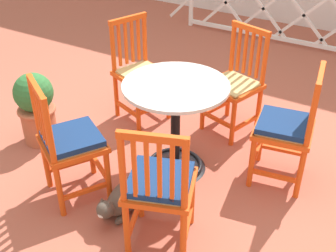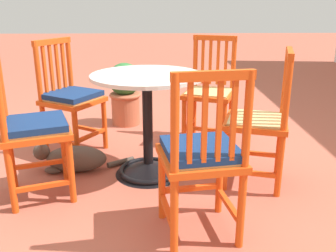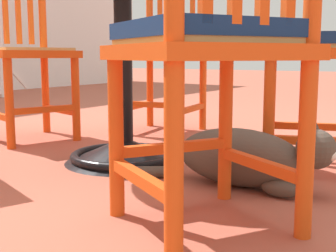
{
  "view_description": "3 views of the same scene",
  "coord_description": "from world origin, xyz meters",
  "px_view_note": "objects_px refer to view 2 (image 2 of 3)",
  "views": [
    {
      "loc": [
        1.42,
        -2.25,
        2.11
      ],
      "look_at": [
        0.07,
        0.02,
        0.42
      ],
      "focal_mm": 46.37,
      "sensor_mm": 36.0,
      "label": 1
    },
    {
      "loc": [
        2.58,
        0.16,
        1.2
      ],
      "look_at": [
        0.26,
        0.23,
        0.42
      ],
      "focal_mm": 40.12,
      "sensor_mm": 36.0,
      "label": 2
    },
    {
      "loc": [
        -1.35,
        -1.06,
        0.42
      ],
      "look_at": [
        0.28,
        0.0,
        0.13
      ],
      "focal_mm": 49.78,
      "sensor_mm": 36.0,
      "label": 3
    }
  ],
  "objects_px": {
    "orange_chair_tucked_in": "(201,157)",
    "orange_chair_at_corner": "(71,99)",
    "orange_chair_facing_out": "(210,93)",
    "orange_chair_by_planter": "(260,122)",
    "cafe_table": "(148,137)",
    "terracotta_planter": "(125,92)",
    "orange_chair_near_fence": "(32,130)",
    "tabby_cat": "(71,159)"
  },
  "relations": [
    {
      "from": "orange_chair_facing_out",
      "to": "tabby_cat",
      "type": "bearing_deg",
      "value": -61.26
    },
    {
      "from": "orange_chair_tucked_in",
      "to": "orange_chair_near_fence",
      "type": "bearing_deg",
      "value": -114.49
    },
    {
      "from": "orange_chair_near_fence",
      "to": "terracotta_planter",
      "type": "distance_m",
      "value": 1.54
    },
    {
      "from": "tabby_cat",
      "to": "cafe_table",
      "type": "bearing_deg",
      "value": 83.1
    },
    {
      "from": "cafe_table",
      "to": "orange_chair_near_fence",
      "type": "xyz_separation_m",
      "value": [
        0.29,
        -0.7,
        0.16
      ]
    },
    {
      "from": "tabby_cat",
      "to": "orange_chair_at_corner",
      "type": "bearing_deg",
      "value": -171.17
    },
    {
      "from": "orange_chair_by_planter",
      "to": "tabby_cat",
      "type": "bearing_deg",
      "value": -99.42
    },
    {
      "from": "tabby_cat",
      "to": "orange_chair_facing_out",
      "type": "bearing_deg",
      "value": 118.74
    },
    {
      "from": "orange_chair_by_planter",
      "to": "terracotta_planter",
      "type": "distance_m",
      "value": 1.66
    },
    {
      "from": "orange_chair_at_corner",
      "to": "cafe_table",
      "type": "bearing_deg",
      "value": 53.57
    },
    {
      "from": "cafe_table",
      "to": "orange_chair_by_planter",
      "type": "distance_m",
      "value": 0.78
    },
    {
      "from": "cafe_table",
      "to": "orange_chair_facing_out",
      "type": "bearing_deg",
      "value": 141.89
    },
    {
      "from": "cafe_table",
      "to": "tabby_cat",
      "type": "height_order",
      "value": "cafe_table"
    },
    {
      "from": "orange_chair_at_corner",
      "to": "orange_chair_near_fence",
      "type": "xyz_separation_m",
      "value": [
        0.76,
        -0.07,
        0.0
      ]
    },
    {
      "from": "orange_chair_facing_out",
      "to": "orange_chair_tucked_in",
      "type": "bearing_deg",
      "value": -9.38
    },
    {
      "from": "cafe_table",
      "to": "orange_chair_facing_out",
      "type": "distance_m",
      "value": 0.86
    },
    {
      "from": "orange_chair_near_fence",
      "to": "orange_chair_at_corner",
      "type": "bearing_deg",
      "value": 174.54
    },
    {
      "from": "cafe_table",
      "to": "orange_chair_near_fence",
      "type": "height_order",
      "value": "orange_chair_near_fence"
    },
    {
      "from": "cafe_table",
      "to": "orange_chair_at_corner",
      "type": "relative_size",
      "value": 0.83
    },
    {
      "from": "orange_chair_tucked_in",
      "to": "orange_chair_facing_out",
      "type": "height_order",
      "value": "same"
    },
    {
      "from": "tabby_cat",
      "to": "terracotta_planter",
      "type": "xyz_separation_m",
      "value": [
        -1.1,
        0.31,
        0.23
      ]
    },
    {
      "from": "orange_chair_facing_out",
      "to": "orange_chair_near_fence",
      "type": "distance_m",
      "value": 1.55
    },
    {
      "from": "cafe_table",
      "to": "orange_chair_tucked_in",
      "type": "relative_size",
      "value": 0.83
    },
    {
      "from": "orange_chair_tucked_in",
      "to": "orange_chair_near_fence",
      "type": "distance_m",
      "value": 1.09
    },
    {
      "from": "cafe_table",
      "to": "tabby_cat",
      "type": "xyz_separation_m",
      "value": [
        -0.07,
        -0.57,
        -0.19
      ]
    },
    {
      "from": "orange_chair_tucked_in",
      "to": "orange_chair_by_planter",
      "type": "height_order",
      "value": "same"
    },
    {
      "from": "orange_chair_tucked_in",
      "to": "orange_chair_near_fence",
      "type": "height_order",
      "value": "same"
    },
    {
      "from": "orange_chair_tucked_in",
      "to": "orange_chair_near_fence",
      "type": "relative_size",
      "value": 1.0
    },
    {
      "from": "orange_chair_facing_out",
      "to": "orange_chair_at_corner",
      "type": "height_order",
      "value": "same"
    },
    {
      "from": "cafe_table",
      "to": "orange_chair_by_planter",
      "type": "relative_size",
      "value": 0.83
    },
    {
      "from": "orange_chair_near_fence",
      "to": "orange_chair_tucked_in",
      "type": "bearing_deg",
      "value": 65.51
    },
    {
      "from": "orange_chair_facing_out",
      "to": "orange_chair_by_planter",
      "type": "bearing_deg",
      "value": 15.54
    },
    {
      "from": "orange_chair_tucked_in",
      "to": "orange_chair_at_corner",
      "type": "height_order",
      "value": "same"
    },
    {
      "from": "orange_chair_tucked_in",
      "to": "tabby_cat",
      "type": "height_order",
      "value": "orange_chair_tucked_in"
    },
    {
      "from": "orange_chair_near_fence",
      "to": "tabby_cat",
      "type": "xyz_separation_m",
      "value": [
        -0.36,
        0.13,
        -0.35
      ]
    },
    {
      "from": "orange_chair_at_corner",
      "to": "tabby_cat",
      "type": "xyz_separation_m",
      "value": [
        0.39,
        0.06,
        -0.35
      ]
    },
    {
      "from": "orange_chair_near_fence",
      "to": "terracotta_planter",
      "type": "height_order",
      "value": "orange_chair_near_fence"
    },
    {
      "from": "cafe_table",
      "to": "orange_chair_at_corner",
      "type": "xyz_separation_m",
      "value": [
        -0.46,
        -0.63,
        0.16
      ]
    },
    {
      "from": "orange_chair_facing_out",
      "to": "cafe_table",
      "type": "bearing_deg",
      "value": -38.11
    },
    {
      "from": "terracotta_planter",
      "to": "orange_chair_near_fence",
      "type": "bearing_deg",
      "value": -16.96
    },
    {
      "from": "cafe_table",
      "to": "tabby_cat",
      "type": "distance_m",
      "value": 0.6
    },
    {
      "from": "cafe_table",
      "to": "orange_chair_near_fence",
      "type": "bearing_deg",
      "value": -67.3
    }
  ]
}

